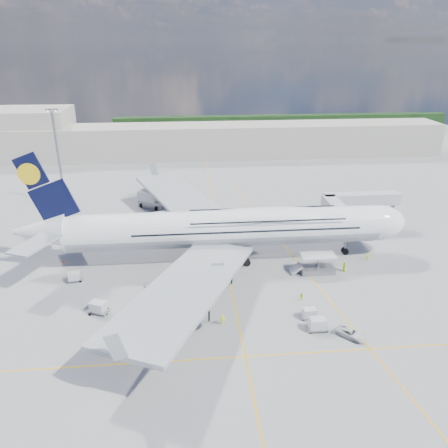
{
  "coord_description": "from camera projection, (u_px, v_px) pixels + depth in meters",
  "views": [
    {
      "loc": [
        -7.45,
        -68.84,
        41.12
      ],
      "look_at": [
        -0.46,
        8.0,
        8.54
      ],
      "focal_mm": 35.0,
      "sensor_mm": 36.0,
      "label": 1
    }
  ],
  "objects": [
    {
      "name": "dolly_nose_far",
      "position": [
        318.0,
        324.0,
        66.59
      ],
      "size": [
        3.29,
        1.76,
        2.08
      ],
      "rotation": [
        0.0,
        0.0,
        -0.0
      ],
      "color": "gray",
      "rests_on": "ground"
    },
    {
      "name": "dolly_row_a",
      "position": [
        98.0,
        307.0,
        70.84
      ],
      "size": [
        3.69,
        2.92,
        2.07
      ],
      "rotation": [
        0.0,
        0.0,
        -0.42
      ],
      "color": "gray",
      "rests_on": "ground"
    },
    {
      "name": "terminal",
      "position": [
        204.0,
        141.0,
        164.6
      ],
      "size": [
        180.0,
        16.0,
        12.0
      ],
      "primitive_type": "cube",
      "color": "#B2AD9E",
      "rests_on": "ground"
    },
    {
      "name": "cone_wing_right_outer",
      "position": [
        99.0,
        353.0,
        61.79
      ],
      "size": [
        0.47,
        0.47,
        0.59
      ],
      "color": "#F83D0D",
      "rests_on": "ground"
    },
    {
      "name": "taxi_line_cross",
      "position": [
        245.0,
        357.0,
        61.43
      ],
      "size": [
        120.0,
        0.25,
        0.01
      ],
      "primitive_type": "cube",
      "color": "#EEAB0C",
      "rests_on": "ground"
    },
    {
      "name": "crew_wing",
      "position": [
        163.0,
        293.0,
        74.97
      ],
      "size": [
        0.79,
        1.19,
        1.87
      ],
      "primitive_type": "imported",
      "rotation": [
        0.0,
        0.0,
        1.24
      ],
      "color": "#C2F91A",
      "rests_on": "ground"
    },
    {
      "name": "dolly_row_b",
      "position": [
        194.0,
        288.0,
        77.66
      ],
      "size": [
        3.45,
        2.47,
        0.46
      ],
      "rotation": [
        0.0,
        0.0,
        0.29
      ],
      "color": "gray",
      "rests_on": "ground"
    },
    {
      "name": "cone_nose",
      "position": [
        352.0,
        241.0,
        96.28
      ],
      "size": [
        0.49,
        0.49,
        0.62
      ],
      "color": "#F83D0D",
      "rests_on": "ground"
    },
    {
      "name": "taxi_line_main",
      "position": [
        230.0,
        284.0,
        79.78
      ],
      "size": [
        0.25,
        220.0,
        0.01
      ],
      "primitive_type": "cube",
      "color": "#EEAB0C",
      "rests_on": "ground"
    },
    {
      "name": "crew_tug",
      "position": [
        222.0,
        320.0,
        67.87
      ],
      "size": [
        1.2,
        0.74,
        1.8
      ],
      "primitive_type": "imported",
      "rotation": [
        0.0,
        0.0,
        -0.06
      ],
      "color": "#DDF71A",
      "rests_on": "ground"
    },
    {
      "name": "cone_wing_left_outer",
      "position": [
        150.0,
        213.0,
        111.35
      ],
      "size": [
        0.46,
        0.46,
        0.58
      ],
      "color": "#F83D0D",
      "rests_on": "ground"
    },
    {
      "name": "cone_tail",
      "position": [
        64.0,
        262.0,
        87.25
      ],
      "size": [
        0.41,
        0.41,
        0.53
      ],
      "color": "#F83D0D",
      "rests_on": "ground"
    },
    {
      "name": "baggage_tug",
      "position": [
        181.0,
        324.0,
        67.16
      ],
      "size": [
        3.15,
        1.54,
        1.94
      ],
      "rotation": [
        0.0,
        0.0,
        0.03
      ],
      "color": "silver",
      "rests_on": "ground"
    },
    {
      "name": "light_mast",
      "position": [
        59.0,
        157.0,
        112.58
      ],
      "size": [
        3.0,
        0.7,
        25.5
      ],
      "color": "gray",
      "rests_on": "ground"
    },
    {
      "name": "catering_truck_outer",
      "position": [
        152.0,
        200.0,
        115.33
      ],
      "size": [
        8.2,
        6.28,
        4.51
      ],
      "rotation": [
        0.0,
        0.0,
        -0.58
      ],
      "color": "gray",
      "rests_on": "ground"
    },
    {
      "name": "hangar",
      "position": [
        16.0,
        134.0,
        162.17
      ],
      "size": [
        40.0,
        22.0,
        18.0
      ],
      "primitive_type": "cube",
      "color": "#B2AD9E",
      "rests_on": "ground"
    },
    {
      "name": "dolly_nose_near",
      "position": [
        309.0,
        313.0,
        69.56
      ],
      "size": [
        2.86,
        1.62,
        1.77
      ],
      "rotation": [
        0.0,
        0.0,
        0.05
      ],
      "color": "gray",
      "rests_on": "ground"
    },
    {
      "name": "dolly_back",
      "position": [
        74.0,
        276.0,
        80.3
      ],
      "size": [
        3.08,
        1.99,
        1.81
      ],
      "rotation": [
        0.0,
        0.0,
        0.17
      ],
      "color": "gray",
      "rests_on": "ground"
    },
    {
      "name": "airliner",
      "position": [
        227.0,
        228.0,
        86.3
      ],
      "size": [
        77.26,
        79.15,
        23.71
      ],
      "color": "white",
      "rests_on": "ground"
    },
    {
      "name": "dolly_row_c",
      "position": [
        151.0,
        285.0,
        78.91
      ],
      "size": [
        2.87,
        2.12,
        0.38
      ],
      "rotation": [
        0.0,
        0.0,
        0.33
      ],
      "color": "gray",
      "rests_on": "ground"
    },
    {
      "name": "crew_loader",
      "position": [
        302.0,
        297.0,
        74.1
      ],
      "size": [
        0.96,
        0.88,
        1.61
      ],
      "primitive_type": "imported",
      "rotation": [
        0.0,
        0.0,
        -0.43
      ],
      "color": "#DCFA1A",
      "rests_on": "ground"
    },
    {
      "name": "crew_van",
      "position": [
        344.0,
        267.0,
        83.74
      ],
      "size": [
        0.9,
        1.11,
        1.96
      ],
      "primitive_type": "imported",
      "rotation": [
        0.0,
        0.0,
        1.9
      ],
      "color": "#A9EA18",
      "rests_on": "ground"
    },
    {
      "name": "ground",
      "position": [
        230.0,
        284.0,
        79.78
      ],
      "size": [
        300.0,
        300.0,
        0.0
      ],
      "primitive_type": "plane",
      "color": "gray",
      "rests_on": "ground"
    },
    {
      "name": "tree_line",
      "position": [
        283.0,
        124.0,
        210.0
      ],
      "size": [
        160.0,
        6.0,
        8.0
      ],
      "primitive_type": "cube",
      "color": "#193814",
      "rests_on": "ground"
    },
    {
      "name": "jet_bridge",
      "position": [
        352.0,
        204.0,
        98.81
      ],
      "size": [
        18.8,
        12.1,
        8.5
      ],
      "color": "#B7B7BC",
      "rests_on": "ground"
    },
    {
      "name": "cargo_loader",
      "position": [
        316.0,
        266.0,
        83.35
      ],
      "size": [
        8.53,
        3.2,
        3.67
      ],
      "color": "silver",
      "rests_on": "ground"
    },
    {
      "name": "crew_nose",
      "position": [
        368.0,
        256.0,
        87.95
      ],
      "size": [
        0.86,
        0.76,
        1.98
      ],
      "primitive_type": "imported",
      "rotation": [
        0.0,
        0.0,
        0.48
      ],
      "color": "#B5FF1A",
      "rests_on": "ground"
    },
    {
      "name": "cone_wing_right_inner",
      "position": [
        181.0,
        321.0,
        68.63
      ],
      "size": [
        0.46,
        0.46,
        0.59
      ],
      "color": "#F83D0D",
      "rests_on": "ground"
    },
    {
      "name": "taxi_line_diag",
      "position": [
        293.0,
        256.0,
        90.12
      ],
      "size": [
        14.16,
        99.06,
        0.01
      ],
      "primitive_type": "cube",
      "rotation": [
        0.0,
        0.0,
        0.14
      ],
      "color": "#EEAB0C",
      "rests_on": "ground"
    },
    {
      "name": "catering_truck_inner",
      "position": [
        163.0,
        222.0,
        101.54
      ],
      "size": [
        7.64,
        4.65,
        4.25
      ],
      "rotation": [
        0.0,
        0.0,
        0.33
      ],
      "color": "gray",
      "rests_on": "ground"
    },
    {
      "name": "cone_wing_left_inner",
      "position": [
        202.0,
        238.0,
        97.67
      ],
      "size": [
        0.45,
        0.45,
        0.57
      ],
      "color": "#F83D0D",
      "rests_on": "ground"
    },
    {
      "name": "service_van",
      "position": [
        351.0,
        333.0,
        65.29
      ],
      "size": [
        4.61,
        4.66,
        1.25
      ],
      "primitive_type": "imported",
      "rotation": [
        0.0,
        0.0,
        0.77
      ],
      "color": "silver",
      "rests_on": "ground"
    }
  ]
}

